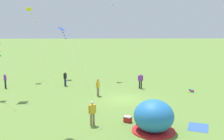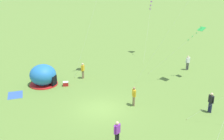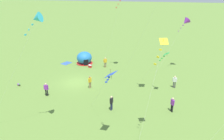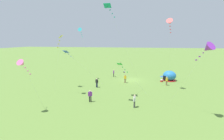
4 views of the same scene
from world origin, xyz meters
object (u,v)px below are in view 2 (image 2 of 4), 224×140
(person_far_back, at_px, (83,70))
(person_watching_sky, at_px, (117,132))
(person_near_tent, at_px, (134,95))
(person_strolling, at_px, (211,101))
(kite_green, at_px, (198,32))
(popup_tent, at_px, (43,75))
(cooler_box, at_px, (66,84))
(person_center_field, at_px, (188,62))

(person_far_back, height_order, person_watching_sky, same)
(person_near_tent, xyz_separation_m, person_strolling, (4.80, 3.90, 0.00))
(kite_green, bearing_deg, popup_tent, -123.72)
(popup_tent, bearing_deg, person_far_back, 73.60)
(cooler_box, xyz_separation_m, person_strolling, (12.21, 6.15, 0.74))
(person_center_field, xyz_separation_m, person_near_tent, (2.30, -11.07, 0.00))
(popup_tent, distance_m, cooler_box, 2.44)
(popup_tent, distance_m, person_center_field, 16.33)
(person_strolling, height_order, kite_green, kite_green)
(popup_tent, xyz_separation_m, person_watching_sky, (12.33, -0.91, -0.03))
(person_near_tent, relative_size, person_strolling, 1.00)
(person_near_tent, bearing_deg, kite_green, 92.39)
(cooler_box, height_order, person_near_tent, person_near_tent)
(person_watching_sky, bearing_deg, person_center_field, 109.20)
(person_center_field, bearing_deg, person_watching_sky, -70.80)
(cooler_box, height_order, person_center_field, person_center_field)
(person_watching_sky, bearing_deg, person_strolling, 79.28)
(kite_green, bearing_deg, person_near_tent, -87.61)
(person_watching_sky, relative_size, person_strolling, 1.00)
(person_near_tent, bearing_deg, person_center_field, 101.74)
(person_far_back, xyz_separation_m, person_strolling, (12.77, 3.65, 0.00))
(person_center_field, distance_m, person_watching_sky, 16.66)
(popup_tent, relative_size, person_strolling, 1.63)
(person_near_tent, bearing_deg, person_strolling, 39.07)
(kite_green, bearing_deg, cooler_box, -121.13)
(person_far_back, height_order, person_strolling, same)
(person_strolling, distance_m, kite_green, 8.57)
(cooler_box, distance_m, person_watching_sky, 10.88)
(popup_tent, distance_m, person_near_tent, 9.89)
(popup_tent, relative_size, person_center_field, 1.63)
(person_center_field, relative_size, person_strolling, 1.00)
(popup_tent, bearing_deg, cooler_box, 40.90)
(person_center_field, relative_size, person_watching_sky, 1.00)
(person_far_back, height_order, person_near_tent, same)
(person_center_field, bearing_deg, person_strolling, -45.27)
(person_near_tent, distance_m, person_watching_sky, 5.65)
(cooler_box, bearing_deg, person_watching_sky, -12.90)
(person_watching_sky, distance_m, person_strolling, 8.72)
(person_watching_sky, height_order, person_strolling, same)
(cooler_box, height_order, person_strolling, person_strolling)
(popup_tent, bearing_deg, person_watching_sky, -4.23)
(popup_tent, distance_m, person_watching_sky, 12.36)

